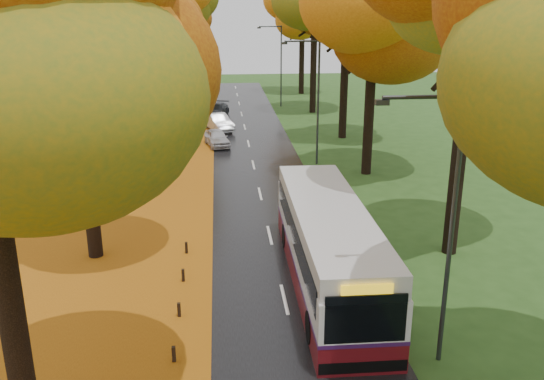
{
  "coord_description": "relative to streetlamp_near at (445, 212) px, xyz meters",
  "views": [
    {
      "loc": [
        -2.16,
        -6.31,
        10.23
      ],
      "look_at": [
        0.0,
        16.83,
        2.6
      ],
      "focal_mm": 38.0,
      "sensor_mm": 36.0,
      "label": 1
    }
  ],
  "objects": [
    {
      "name": "centre_line",
      "position": [
        -3.95,
        17.0,
        -4.67
      ],
      "size": [
        0.12,
        90.0,
        0.01
      ],
      "primitive_type": "cube",
      "color": "silver",
      "rests_on": "road"
    },
    {
      "name": "leaf_verge",
      "position": [
        -12.95,
        17.0,
        -4.7
      ],
      "size": [
        12.0,
        90.0,
        0.02
      ],
      "primitive_type": "cube",
      "color": "#8C490C",
      "rests_on": "ground"
    },
    {
      "name": "car_white",
      "position": [
        -6.3,
        27.47,
        -4.06
      ],
      "size": [
        2.16,
        3.79,
        1.22
      ],
      "primitive_type": "imported",
      "rotation": [
        0.0,
        0.0,
        0.21
      ],
      "color": "silver",
      "rests_on": "road"
    },
    {
      "name": "road",
      "position": [
        -3.95,
        17.0,
        -4.69
      ],
      "size": [
        6.5,
        90.0,
        0.04
      ],
      "primitive_type": "cube",
      "color": "black",
      "rests_on": "ground"
    },
    {
      "name": "streetlamp_far",
      "position": [
        0.0,
        44.0,
        0.0
      ],
      "size": [
        2.45,
        0.18,
        8.0
      ],
      "color": "#333538",
      "rests_on": "ground"
    },
    {
      "name": "streetlamp_near",
      "position": [
        0.0,
        0.0,
        0.0
      ],
      "size": [
        2.45,
        0.18,
        8.0
      ],
      "color": "#333538",
      "rests_on": "ground"
    },
    {
      "name": "streetlamp_mid",
      "position": [
        0.0,
        22.0,
        0.0
      ],
      "size": [
        2.45,
        0.18,
        8.0
      ],
      "color": "#333538",
      "rests_on": "ground"
    },
    {
      "name": "car_silver",
      "position": [
        -6.18,
        32.9,
        -3.99
      ],
      "size": [
        2.74,
        4.4,
        1.37
      ],
      "primitive_type": "imported",
      "rotation": [
        0.0,
        0.0,
        0.34
      ],
      "color": "#A4A7AC",
      "rests_on": "road"
    },
    {
      "name": "bus",
      "position": [
        -2.18,
        5.1,
        -3.08
      ],
      "size": [
        2.75,
        11.6,
        3.05
      ],
      "rotation": [
        0.0,
        0.0,
        -0.01
      ],
      "color": "#5A0E13",
      "rests_on": "road"
    },
    {
      "name": "trees_left",
      "position": [
        -11.13,
        19.06,
        4.82
      ],
      "size": [
        9.2,
        74.0,
        13.88
      ],
      "color": "black",
      "rests_on": "ground"
    },
    {
      "name": "car_dark",
      "position": [
        -6.3,
        38.9,
        -4.06
      ],
      "size": [
        2.66,
        4.48,
        1.22
      ],
      "primitive_type": "imported",
      "rotation": [
        0.0,
        0.0,
        -0.24
      ],
      "color": "black",
      "rests_on": "road"
    },
    {
      "name": "trees_right",
      "position": [
        3.24,
        18.91,
        4.98
      ],
      "size": [
        9.3,
        74.2,
        13.96
      ],
      "color": "black",
      "rests_on": "ground"
    },
    {
      "name": "leaf_drift",
      "position": [
        -7.0,
        17.0,
        -4.67
      ],
      "size": [
        0.9,
        90.0,
        0.01
      ],
      "primitive_type": "cube",
      "color": "#B26612",
      "rests_on": "road"
    }
  ]
}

